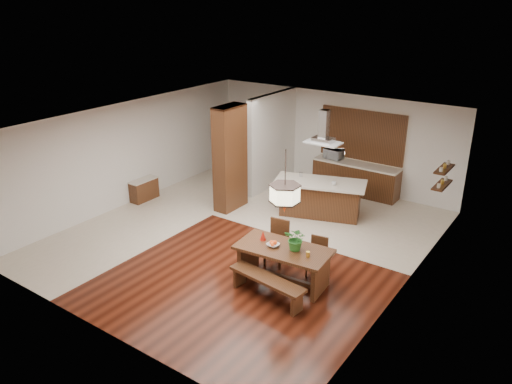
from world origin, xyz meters
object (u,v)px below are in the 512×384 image
Objects in this scene: dining_bench at (267,288)px; pendant_lantern at (285,182)px; island_cup at (334,183)px; hallway_console at (144,190)px; kitchen_island at (320,198)px; range_hood at (324,127)px; dining_chair_left at (276,243)px; dining_chair_right at (316,258)px; fruit_bowl at (273,245)px; dining_table at (283,257)px; microwave at (334,154)px; foliage_plant at (296,239)px.

dining_bench is 1.29× the size of pendant_lantern.
hallway_console is at bearing -159.74° from island_cup.
kitchen_island is 2.89× the size of range_hood.
dining_chair_left is at bearing 134.29° from pendant_lantern.
dining_chair_right is 3.44× the size of fruit_bowl.
pendant_lantern is 0.50× the size of kitchen_island.
dining_chair_right is at bearing 55.71° from pendant_lantern.
hallway_console is 6.19m from pendant_lantern.
dining_chair_left is (-0.53, 0.55, -0.08)m from dining_table.
dining_bench is (5.75, -2.17, -0.08)m from hallway_console.
dining_bench is 3.05× the size of microwave.
hallway_console is at bearing -130.32° from microwave.
island_cup is (-0.57, 3.37, 0.44)m from dining_table.
pendant_lantern is 5.25× the size of fruit_bowl.
fruit_bowl is 0.45× the size of microwave.
dining_chair_left is at bearing 117.56° from fruit_bowl.
fruit_bowl is at bearing -70.40° from dining_chair_left.
hallway_console reaches higher than dining_bench.
fruit_bowl is 0.28× the size of range_hood.
dining_chair_left reaches higher than dining_chair_right.
dining_table is 1.53× the size of pendant_lantern.
pendant_lantern is at bearing -165.94° from foliage_plant.
foliage_plant is at bearing -88.46° from kitchen_island.
fruit_bowl is at bearing -162.66° from pendant_lantern.
dining_chair_right is 0.86m from foliage_plant.
dining_chair_left is 1.90m from pendant_lantern.
range_hood is (-0.45, 2.89, 1.95)m from dining_chair_left.
island_cup is at bearing 99.65° from pendant_lantern.
kitchen_island is 21.66× the size of island_cup.
kitchen_island is 4.69× the size of microwave.
pendant_lantern is at bearing -80.35° from island_cup.
fruit_bowl is at bearing 113.54° from dining_bench.
dining_chair_right is 1.55× the size of microwave.
dining_bench is 1.13m from foliage_plant.
range_hood reaches higher than dining_chair_right.
dining_chair_left is 8.50× the size of island_cup.
kitchen_island reaches higher than dining_chair_right.
foliage_plant is 3.40m from island_cup.
range_hood is at bearing 90.83° from dining_chair_left.
range_hood is at bearing 105.91° from dining_table.
microwave is (-1.65, 5.50, 0.51)m from dining_table.
island_cup reaches higher than hallway_console.
foliage_plant reaches higher than dining_chair_right.
range_hood is (-0.98, 3.44, 1.87)m from dining_table.
microwave is (-1.12, 4.95, 0.59)m from dining_chair_left.
pendant_lantern is at bearing -92.65° from kitchen_island.
hallway_console is 3.53× the size of fruit_bowl.
microwave is (-1.08, 2.13, 0.07)m from island_cup.
pendant_lantern reaches higher than microwave.
foliage_plant reaches higher than dining_table.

